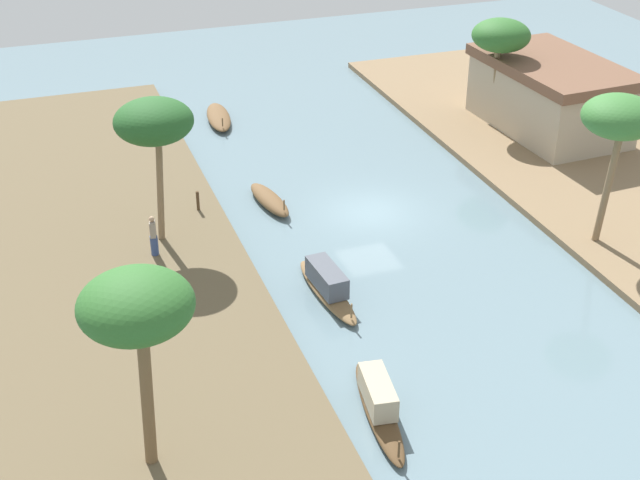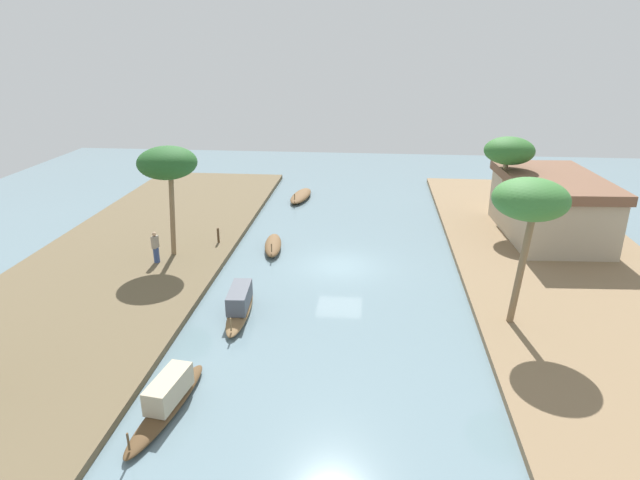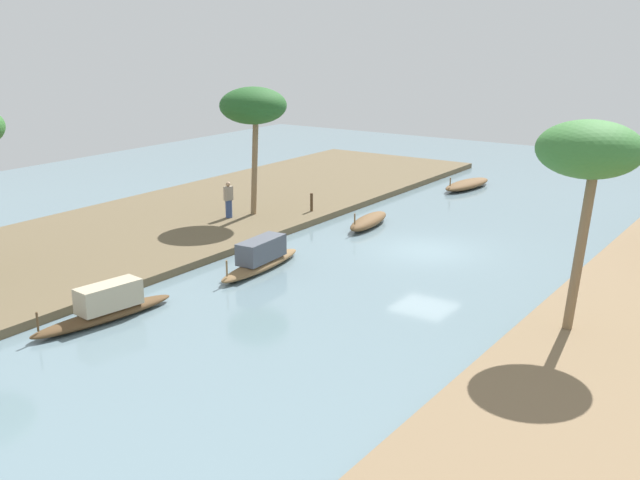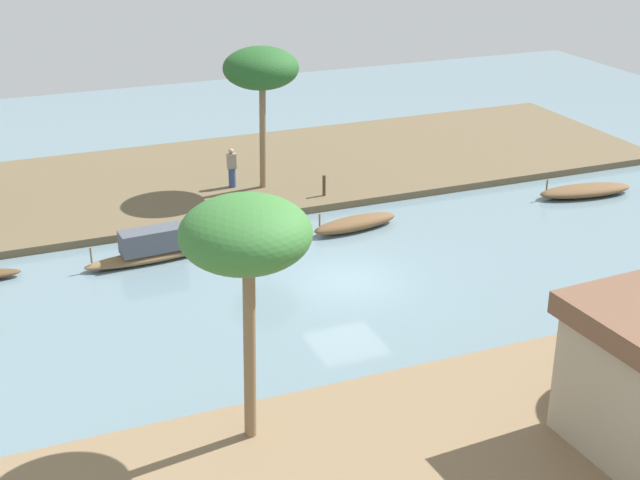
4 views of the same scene
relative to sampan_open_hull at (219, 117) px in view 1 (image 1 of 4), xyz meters
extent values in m
plane|color=slate|center=(12.96, 3.85, -0.25)|extent=(62.51, 62.51, 0.00)
cube|color=brown|center=(12.96, -8.00, -0.09)|extent=(38.81, 11.01, 0.31)
cube|color=#846B4C|center=(12.96, 15.70, -0.09)|extent=(38.81, 11.01, 0.31)
ellipsoid|color=brown|center=(0.00, 0.00, 0.00)|extent=(4.41, 1.73, 0.50)
cylinder|color=brown|center=(1.88, -0.22, 0.43)|extent=(0.07, 0.07, 0.47)
ellipsoid|color=brown|center=(18.86, -0.33, -0.05)|extent=(4.98, 1.27, 0.39)
cube|color=#4C515B|center=(18.81, -0.33, 0.56)|extent=(2.35, 1.00, 0.84)
cylinder|color=brown|center=(21.03, -0.18, 0.40)|extent=(0.07, 0.07, 0.60)
ellipsoid|color=brown|center=(25.91, -1.13, -0.06)|extent=(5.19, 1.57, 0.37)
cube|color=tan|center=(25.70, -1.10, 0.54)|extent=(2.21, 1.08, 0.83)
cylinder|color=brown|center=(28.14, -1.45, 0.39)|extent=(0.07, 0.07, 0.60)
ellipsoid|color=brown|center=(10.81, -0.25, 0.02)|extent=(3.77, 1.44, 0.54)
cylinder|color=brown|center=(12.41, -0.03, 0.49)|extent=(0.07, 0.07, 0.50)
cylinder|color=#33477A|center=(14.08, -6.05, 0.48)|extent=(0.37, 0.37, 0.84)
cube|color=gray|center=(14.08, -6.05, 1.24)|extent=(0.45, 0.31, 0.67)
sphere|color=tan|center=(14.08, -6.05, 1.68)|extent=(0.23, 0.23, 0.23)
cylinder|color=#4C3823|center=(10.79, -3.53, 0.51)|extent=(0.14, 0.14, 0.90)
cylinder|color=#7F6647|center=(12.84, -5.42, 2.36)|extent=(0.27, 0.54, 4.61)
ellipsoid|color=#235623|center=(12.84, -5.42, 5.30)|extent=(3.16, 3.16, 1.74)
cylinder|color=brown|center=(25.87, -8.17, 2.44)|extent=(0.35, 0.53, 4.76)
ellipsoid|color=#2D6628|center=(25.87, -8.17, 5.44)|extent=(3.11, 3.11, 1.71)
cylinder|color=#7F6647|center=(18.96, 11.73, 2.49)|extent=(0.29, 0.63, 4.87)
ellipsoid|color=#387533|center=(18.96, 11.73, 5.53)|extent=(3.01, 3.01, 1.66)
cylinder|color=#7F6647|center=(6.10, 13.81, 2.22)|extent=(0.30, 0.56, 4.32)
ellipsoid|color=#2D6628|center=(6.10, 13.81, 4.98)|extent=(3.05, 3.05, 1.68)
cube|color=tan|center=(7.60, 16.26, 1.66)|extent=(8.65, 5.50, 3.19)
cube|color=brown|center=(7.60, 16.26, 3.53)|extent=(9.17, 5.83, 0.56)
camera|label=1|loc=(45.67, -10.02, 18.24)|focal=49.79mm
camera|label=2|loc=(40.53, 5.43, 11.57)|focal=30.71mm
camera|label=3|loc=(41.12, 17.54, 8.90)|focal=43.18mm
camera|label=4|loc=(24.26, 29.18, 13.15)|focal=49.84mm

